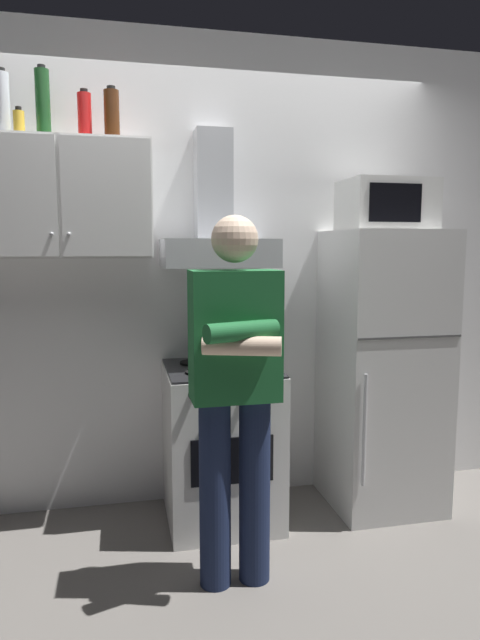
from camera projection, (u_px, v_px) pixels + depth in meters
name	position (u px, v px, depth m)	size (l,w,h in m)	color
ground_plane	(240.00, 539.00, 2.87)	(7.00, 7.00, 0.00)	slate
back_wall_tiled	(218.00, 274.00, 3.28)	(4.80, 0.10, 2.70)	white
upper_cabinet	(62.00, 199.00, 2.83)	(0.90, 0.37, 0.60)	silver
stove_oven	(221.00, 443.00, 3.05)	(0.60, 0.62, 0.87)	white
range_hood	(216.00, 230.00, 3.02)	(0.60, 0.44, 0.75)	#B7BABF
refrigerator	(382.00, 370.00, 3.20)	(0.60, 0.62, 1.60)	silver
microwave	(386.00, 205.00, 3.10)	(0.48, 0.37, 0.28)	silver
person_standing	(235.00, 388.00, 2.39)	(0.38, 0.33, 1.64)	#192342
cooking_pot	(250.00, 358.00, 2.90)	(0.32, 0.22, 0.11)	#B7BABF
bottle_spice_jar	(19.00, 123.00, 2.72)	(0.05, 0.05, 0.14)	gold
bottle_soda_red	(85.00, 116.00, 2.80)	(0.07, 0.07, 0.25)	red
bottle_rum_dark	(112.00, 115.00, 2.81)	(0.08, 0.08, 0.26)	#47230F
bottle_wine_green	(43.00, 104.00, 2.78)	(0.07, 0.07, 0.36)	#19471E
bottle_vodka_clear	(3.00, 105.00, 2.74)	(0.07, 0.07, 0.33)	silver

